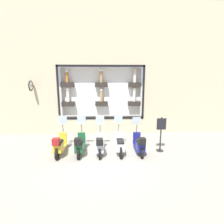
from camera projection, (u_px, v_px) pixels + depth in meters
name	position (u px, v px, depth m)	size (l,w,h in m)	color
ground_plane	(101.00, 158.00, 7.81)	(120.00, 120.00, 0.00)	gray
building_facade	(101.00, 70.00, 10.55)	(1.23, 36.00, 7.82)	tan
scooter_navy_0	(139.00, 144.00, 8.19)	(1.79, 0.60, 1.56)	black
scooter_white_1	(120.00, 144.00, 8.22)	(1.81, 0.60, 1.71)	black
scooter_silver_2	(100.00, 145.00, 8.11)	(1.79, 0.61, 1.63)	black
scooter_green_3	(80.00, 145.00, 8.07)	(1.80, 0.60, 1.67)	black
scooter_yellow_4	(60.00, 145.00, 8.03)	(1.80, 0.60, 1.67)	black
shop_sign_post	(161.00, 133.00, 8.36)	(0.36, 0.45, 1.69)	#232326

